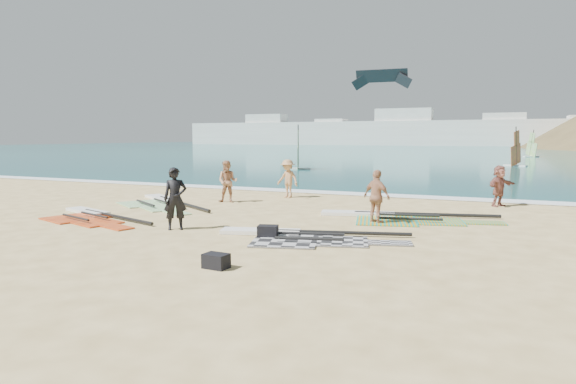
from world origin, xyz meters
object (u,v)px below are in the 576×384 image
at_px(beachgoer_back, 377,197).
at_px(beachgoer_right, 499,186).
at_px(rig_grey, 296,236).
at_px(rig_green, 161,203).
at_px(gear_bag_far, 216,261).
at_px(gear_bag_near, 268,232).
at_px(person_wetsuit, 175,199).
at_px(beachgoer_left, 228,182).
at_px(rig_red, 90,216).
at_px(rig_orange, 394,217).
at_px(beachgoer_mid, 288,179).

xyz_separation_m(beachgoer_back, beachgoer_right, (3.83, 6.14, -0.05)).
xyz_separation_m(rig_grey, beachgoer_right, (5.47, 9.35, 0.82)).
relative_size(rig_green, gear_bag_far, 10.28).
bearing_deg(gear_bag_near, rig_green, 148.17).
relative_size(person_wetsuit, beachgoer_left, 1.06).
distance_m(rig_red, gear_bag_far, 8.80).
height_order(gear_bag_far, beachgoer_right, beachgoer_right).
distance_m(rig_grey, gear_bag_near, 0.83).
bearing_deg(rig_green, rig_orange, 32.41).
distance_m(rig_green, person_wetsuit, 6.34).
height_order(beachgoer_left, beachgoer_right, beachgoer_left).
relative_size(rig_orange, beachgoer_left, 3.49).
distance_m(rig_green, gear_bag_near, 8.76).
distance_m(rig_orange, gear_bag_far, 8.54).
relative_size(rig_grey, rig_green, 1.03).
distance_m(gear_bag_near, beachgoer_back, 4.30).
bearing_deg(beachgoer_left, beachgoer_right, 2.14).
bearing_deg(person_wetsuit, beachgoer_right, 8.59).
bearing_deg(beachgoer_back, beachgoer_mid, -15.63).
distance_m(rig_red, beachgoer_right, 16.45).
height_order(rig_red, beachgoer_back, beachgoer_back).
bearing_deg(gear_bag_far, rig_red, 152.89).
height_order(rig_green, beachgoer_mid, beachgoer_mid).
relative_size(beachgoer_left, beachgoer_mid, 1.02).
bearing_deg(gear_bag_far, rig_grey, 83.47).
bearing_deg(beachgoer_right, beachgoer_back, -177.75).
bearing_deg(beachgoer_mid, rig_green, -120.87).
xyz_separation_m(gear_bag_near, person_wetsuit, (-3.23, -0.03, 0.81)).
bearing_deg(gear_bag_near, beachgoer_right, 57.07).
xyz_separation_m(rig_red, beachgoer_mid, (4.34, 8.20, 0.87)).
height_order(rig_orange, rig_red, rig_orange).
distance_m(rig_green, beachgoer_back, 9.95).
xyz_separation_m(beachgoer_left, beachgoer_back, (7.36, -2.68, -0.02)).
bearing_deg(rig_grey, gear_bag_near, -175.46).
height_order(rig_green, beachgoer_back, beachgoer_back).
height_order(rig_grey, beachgoer_right, beachgoer_right).
bearing_deg(rig_orange, beachgoer_mid, 132.42).
distance_m(rig_grey, beachgoer_right, 10.86).
relative_size(rig_green, person_wetsuit, 2.85).
height_order(beachgoer_back, beachgoer_right, beachgoer_back).
relative_size(person_wetsuit, beachgoer_back, 1.08).
bearing_deg(rig_grey, rig_orange, 50.75).
bearing_deg(rig_red, rig_orange, 39.65).
bearing_deg(rig_green, rig_red, -59.11).
xyz_separation_m(rig_red, beachgoer_right, (13.72, 9.03, 0.82)).
relative_size(rig_grey, gear_bag_far, 10.57).
xyz_separation_m(rig_green, rig_red, (-0.04, -4.03, -0.00)).
bearing_deg(beachgoer_left, gear_bag_near, -66.28).
height_order(gear_bag_near, gear_bag_far, gear_bag_near).
xyz_separation_m(gear_bag_near, beachgoer_left, (-4.95, 6.17, 0.76)).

